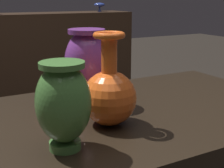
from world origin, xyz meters
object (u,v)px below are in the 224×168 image
(vase_centerpiece, at_px, (109,94))
(vase_left_accent, at_px, (87,64))
(vase_tall_behind, at_px, (63,103))
(shelf_vase_far_right, at_px, (100,5))

(vase_centerpiece, distance_m, vase_left_accent, 0.20)
(vase_tall_behind, bearing_deg, vase_left_accent, 56.78)
(vase_tall_behind, xyz_separation_m, shelf_vase_far_right, (1.25, 2.35, 0.14))
(vase_tall_behind, bearing_deg, shelf_vase_far_right, 62.00)
(vase_tall_behind, bearing_deg, vase_centerpiece, 27.68)
(vase_centerpiece, height_order, vase_tall_behind, vase_centerpiece)
(vase_tall_behind, height_order, vase_left_accent, vase_left_accent)
(vase_left_accent, height_order, shelf_vase_far_right, shelf_vase_far_right)
(vase_tall_behind, xyz_separation_m, vase_left_accent, (0.18, 0.28, 0.02))
(vase_centerpiece, distance_m, vase_tall_behind, 0.18)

